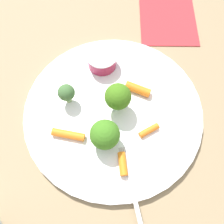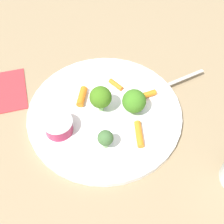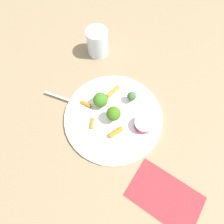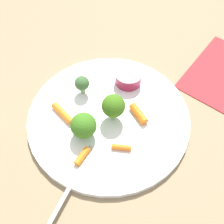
% 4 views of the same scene
% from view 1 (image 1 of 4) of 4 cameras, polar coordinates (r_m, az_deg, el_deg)
% --- Properties ---
extents(ground_plane, '(2.40, 2.40, 0.00)m').
position_cam_1_polar(ground_plane, '(0.42, 0.27, -0.13)').
color(ground_plane, '#8A7454').
extents(plate, '(0.30, 0.30, 0.01)m').
position_cam_1_polar(plate, '(0.42, 0.28, 0.21)').
color(plate, white).
rests_on(plate, ground_plane).
extents(sauce_cup, '(0.05, 0.05, 0.03)m').
position_cam_1_polar(sauce_cup, '(0.45, -2.39, 12.21)').
color(sauce_cup, '#9B2042').
rests_on(sauce_cup, plate).
extents(broccoli_floret_0, '(0.05, 0.05, 0.05)m').
position_cam_1_polar(broccoli_floret_0, '(0.36, -1.15, -5.48)').
color(broccoli_floret_0, '#95C372').
rests_on(broccoli_floret_0, plate).
extents(broccoli_floret_1, '(0.03, 0.03, 0.04)m').
position_cam_1_polar(broccoli_floret_1, '(0.40, -10.55, 4.83)').
color(broccoli_floret_1, '#83A96F').
rests_on(broccoli_floret_1, plate).
extents(broccoli_floret_2, '(0.04, 0.04, 0.06)m').
position_cam_1_polar(broccoli_floret_2, '(0.38, 1.40, 3.59)').
color(broccoli_floret_2, '#86BF6B').
rests_on(broccoli_floret_2, plate).
extents(carrot_stick_0, '(0.02, 0.05, 0.01)m').
position_cam_1_polar(carrot_stick_0, '(0.42, 6.12, 5.39)').
color(carrot_stick_0, orange).
rests_on(carrot_stick_0, plate).
extents(carrot_stick_1, '(0.04, 0.02, 0.01)m').
position_cam_1_polar(carrot_stick_1, '(0.38, 2.54, -12.12)').
color(carrot_stick_1, orange).
rests_on(carrot_stick_1, plate).
extents(carrot_stick_2, '(0.01, 0.05, 0.01)m').
position_cam_1_polar(carrot_stick_2, '(0.39, -10.26, -5.26)').
color(carrot_stick_2, orange).
rests_on(carrot_stick_2, plate).
extents(carrot_stick_3, '(0.03, 0.03, 0.01)m').
position_cam_1_polar(carrot_stick_3, '(0.40, 8.70, -4.32)').
color(carrot_stick_3, orange).
rests_on(carrot_stick_3, plate).
extents(fork, '(0.16, 0.08, 0.00)m').
position_cam_1_polar(fork, '(0.37, 5.50, -20.28)').
color(fork, beige).
rests_on(fork, plate).
extents(napkin, '(0.21, 0.15, 0.00)m').
position_cam_1_polar(napkin, '(0.58, 12.84, 22.13)').
color(napkin, '#B52C31').
rests_on(napkin, ground_plane).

